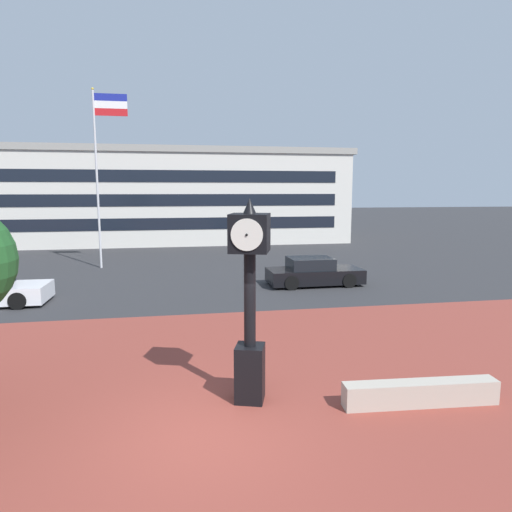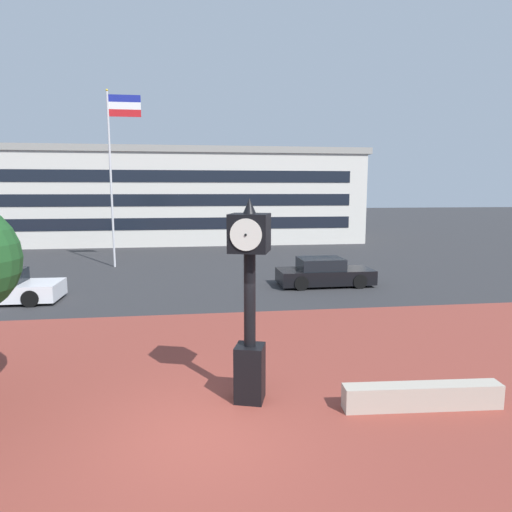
% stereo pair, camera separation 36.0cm
% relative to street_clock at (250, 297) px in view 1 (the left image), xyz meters
% --- Properties ---
extents(ground_plane, '(200.00, 200.00, 0.00)m').
position_rel_street_clock_xyz_m(ground_plane, '(-1.02, -1.21, -2.20)').
color(ground_plane, '#2D2D30').
extents(plaza_brick_paving, '(44.00, 12.05, 0.01)m').
position_rel_street_clock_xyz_m(plaza_brick_paving, '(-1.02, 0.82, -2.19)').
color(plaza_brick_paving, brown).
rests_on(plaza_brick_paving, ground).
extents(planter_wall, '(3.22, 0.60, 0.50)m').
position_rel_street_clock_xyz_m(planter_wall, '(3.38, -0.81, -1.95)').
color(planter_wall, '#ADA393').
rests_on(planter_wall, ground).
extents(street_clock, '(0.95, 0.96, 4.19)m').
position_rel_street_clock_xyz_m(street_clock, '(0.00, 0.00, 0.00)').
color(street_clock, black).
rests_on(street_clock, ground).
extents(car_street_near, '(4.33, 1.98, 1.28)m').
position_rel_street_clock_xyz_m(car_street_near, '(4.77, 10.95, -1.63)').
color(car_street_near, black).
rests_on(car_street_near, ground).
extents(flagpole_primary, '(1.84, 0.14, 9.76)m').
position_rel_street_clock_xyz_m(flagpole_primary, '(-5.40, 17.50, 3.72)').
color(flagpole_primary, silver).
rests_on(flagpole_primary, ground).
extents(civic_building, '(29.89, 13.95, 7.68)m').
position_rel_street_clock_xyz_m(civic_building, '(-1.92, 33.17, 1.65)').
color(civic_building, beige).
rests_on(civic_building, ground).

